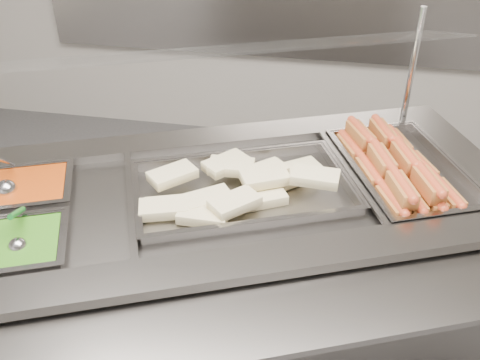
% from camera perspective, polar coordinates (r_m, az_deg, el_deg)
% --- Properties ---
extents(steam_counter, '(2.06, 1.49, 0.90)m').
position_cam_1_polar(steam_counter, '(2.01, -1.42, -11.44)').
color(steam_counter, gray).
rests_on(steam_counter, ground).
extents(tray_rail, '(1.76, 1.01, 0.05)m').
position_cam_1_polar(tray_rail, '(1.38, 2.47, -14.41)').
color(tray_rail, gray).
rests_on(tray_rail, steam_counter).
extents(sneeze_guard, '(1.64, 0.91, 0.44)m').
position_cam_1_polar(sneeze_guard, '(1.74, -3.19, 13.16)').
color(sneeze_guard, silver).
rests_on(sneeze_guard, steam_counter).
extents(pan_hotdogs, '(0.53, 0.64, 0.10)m').
position_cam_1_polar(pan_hotdogs, '(1.94, 16.90, 0.39)').
color(pan_hotdogs, gray).
rests_on(pan_hotdogs, steam_counter).
extents(pan_wraps, '(0.78, 0.63, 0.07)m').
position_cam_1_polar(pan_wraps, '(1.75, 0.32, -1.30)').
color(pan_wraps, gray).
rests_on(pan_wraps, steam_counter).
extents(pan_beans, '(0.37, 0.34, 0.10)m').
position_cam_1_polar(pan_beans, '(1.89, -22.10, -1.62)').
color(pan_beans, gray).
rests_on(pan_beans, steam_counter).
extents(pan_peas, '(0.37, 0.34, 0.10)m').
position_cam_1_polar(pan_peas, '(1.66, -23.24, -7.30)').
color(pan_peas, gray).
rests_on(pan_peas, steam_counter).
extents(hotdogs_in_buns, '(0.41, 0.56, 0.12)m').
position_cam_1_polar(hotdogs_in_buns, '(1.89, 16.13, 1.47)').
color(hotdogs_in_buns, '#A15221').
rests_on(hotdogs_in_buns, pan_hotdogs).
extents(tortilla_wraps, '(0.62, 0.45, 0.09)m').
position_cam_1_polar(tortilla_wraps, '(1.72, -0.08, -0.50)').
color(tortilla_wraps, beige).
rests_on(tortilla_wraps, pan_wraps).
extents(ladle, '(0.10, 0.18, 0.15)m').
position_cam_1_polar(ladle, '(1.86, -23.65, -0.81)').
color(ladle, '#B1B1B6').
rests_on(ladle, pan_beans).
extents(serving_spoon, '(0.09, 0.17, 0.13)m').
position_cam_1_polar(serving_spoon, '(1.62, -22.61, -5.99)').
color(serving_spoon, '#B1B1B6').
rests_on(serving_spoon, pan_peas).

